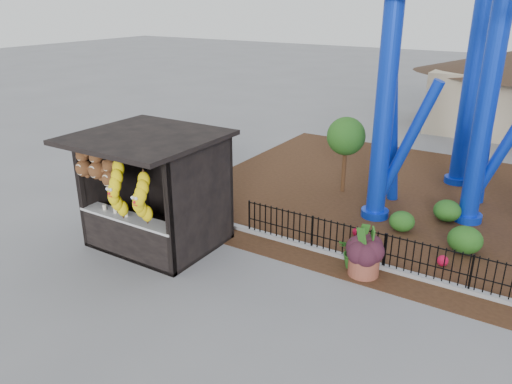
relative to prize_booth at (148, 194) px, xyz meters
The scene contains 9 objects.
ground 3.50m from the prize_booth, 16.61° to the right, with size 120.00×120.00×0.00m, color slate.
mulch_bed 10.10m from the prize_booth, 45.33° to the left, with size 18.00×12.00×0.02m, color #331E11.
curb 7.47m from the prize_booth, 16.66° to the left, with size 18.00×0.18×0.12m, color gray.
prize_booth is the anchor object (origin of this frame).
picket_fence 8.26m from the prize_booth, 14.85° to the left, with size 12.20×0.06×1.00m, color black, non-canonical shape.
terracotta_planter 5.83m from the prize_booth, 16.33° to the left, with size 0.75×0.75×0.57m, color brown.
planter_foliage 5.73m from the prize_booth, 16.33° to the left, with size 0.70×0.70×0.64m, color black.
potted_plant 5.59m from the prize_booth, 19.15° to the left, with size 0.83×0.72×0.92m, color #215719.
landscaping 9.07m from the prize_booth, 32.02° to the left, with size 7.99×3.44×0.72m.
Camera 1 is at (5.89, -7.97, 6.37)m, focal length 35.00 mm.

